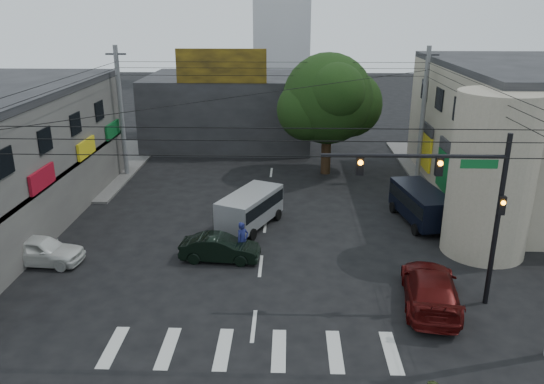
{
  "coord_description": "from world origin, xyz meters",
  "views": [
    {
      "loc": [
        1.27,
        -20.52,
        11.63
      ],
      "look_at": [
        0.48,
        4.0,
        3.03
      ],
      "focal_mm": 35.0,
      "sensor_mm": 36.0,
      "label": 1
    }
  ],
  "objects_px": {
    "dark_sedan": "(220,248)",
    "traffic_gantry": "(458,193)",
    "maroon_sedan": "(431,288)",
    "traffic_officer": "(243,240)",
    "street_tree": "(328,99)",
    "white_compact": "(40,250)",
    "utility_pole_far_left": "(121,113)",
    "navy_van": "(421,206)",
    "silver_minivan": "(250,210)",
    "utility_pole_far_right": "(423,115)"
  },
  "relations": [
    {
      "from": "traffic_gantry",
      "to": "traffic_officer",
      "type": "bearing_deg",
      "value": 155.87
    },
    {
      "from": "utility_pole_far_right",
      "to": "white_compact",
      "type": "bearing_deg",
      "value": -146.22
    },
    {
      "from": "white_compact",
      "to": "traffic_officer",
      "type": "distance_m",
      "value": 9.64
    },
    {
      "from": "silver_minivan",
      "to": "dark_sedan",
      "type": "bearing_deg",
      "value": -171.33
    },
    {
      "from": "maroon_sedan",
      "to": "silver_minivan",
      "type": "relative_size",
      "value": 1.12
    },
    {
      "from": "dark_sedan",
      "to": "maroon_sedan",
      "type": "relative_size",
      "value": 0.71
    },
    {
      "from": "utility_pole_far_left",
      "to": "maroon_sedan",
      "type": "relative_size",
      "value": 1.67
    },
    {
      "from": "silver_minivan",
      "to": "navy_van",
      "type": "distance_m",
      "value": 9.63
    },
    {
      "from": "utility_pole_far_left",
      "to": "traffic_officer",
      "type": "bearing_deg",
      "value": -53.79
    },
    {
      "from": "maroon_sedan",
      "to": "navy_van",
      "type": "height_order",
      "value": "navy_van"
    },
    {
      "from": "traffic_gantry",
      "to": "street_tree",
      "type": "bearing_deg",
      "value": 101.99
    },
    {
      "from": "utility_pole_far_left",
      "to": "silver_minivan",
      "type": "height_order",
      "value": "utility_pole_far_left"
    },
    {
      "from": "utility_pole_far_right",
      "to": "traffic_officer",
      "type": "height_order",
      "value": "utility_pole_far_right"
    },
    {
      "from": "white_compact",
      "to": "traffic_officer",
      "type": "height_order",
      "value": "traffic_officer"
    },
    {
      "from": "maroon_sedan",
      "to": "silver_minivan",
      "type": "height_order",
      "value": "silver_minivan"
    },
    {
      "from": "street_tree",
      "to": "silver_minivan",
      "type": "bearing_deg",
      "value": -115.23
    },
    {
      "from": "silver_minivan",
      "to": "traffic_officer",
      "type": "xyz_separation_m",
      "value": [
        -0.09,
        -3.85,
        -0.06
      ]
    },
    {
      "from": "maroon_sedan",
      "to": "traffic_officer",
      "type": "distance_m",
      "value": 9.04
    },
    {
      "from": "dark_sedan",
      "to": "traffic_gantry",
      "type": "bearing_deg",
      "value": -105.88
    },
    {
      "from": "navy_van",
      "to": "white_compact",
      "type": "bearing_deg",
      "value": 96.38
    },
    {
      "from": "utility_pole_far_right",
      "to": "dark_sedan",
      "type": "height_order",
      "value": "utility_pole_far_right"
    },
    {
      "from": "street_tree",
      "to": "navy_van",
      "type": "height_order",
      "value": "street_tree"
    },
    {
      "from": "traffic_gantry",
      "to": "maroon_sedan",
      "type": "height_order",
      "value": "traffic_gantry"
    },
    {
      "from": "street_tree",
      "to": "utility_pole_far_right",
      "type": "relative_size",
      "value": 0.95
    },
    {
      "from": "white_compact",
      "to": "traffic_gantry",
      "type": "bearing_deg",
      "value": -94.79
    },
    {
      "from": "traffic_gantry",
      "to": "traffic_officer",
      "type": "relative_size",
      "value": 3.93
    },
    {
      "from": "silver_minivan",
      "to": "traffic_officer",
      "type": "relative_size",
      "value": 2.69
    },
    {
      "from": "white_compact",
      "to": "maroon_sedan",
      "type": "bearing_deg",
      "value": -95.76
    },
    {
      "from": "traffic_gantry",
      "to": "utility_pole_far_left",
      "type": "relative_size",
      "value": 0.78
    },
    {
      "from": "traffic_gantry",
      "to": "navy_van",
      "type": "xyz_separation_m",
      "value": [
        0.93,
        8.68,
        -3.84
      ]
    },
    {
      "from": "utility_pole_far_right",
      "to": "traffic_officer",
      "type": "relative_size",
      "value": 5.02
    },
    {
      "from": "street_tree",
      "to": "silver_minivan",
      "type": "xyz_separation_m",
      "value": [
        -4.82,
        -10.24,
        -4.49
      ]
    },
    {
      "from": "street_tree",
      "to": "navy_van",
      "type": "distance_m",
      "value": 11.38
    },
    {
      "from": "maroon_sedan",
      "to": "traffic_officer",
      "type": "xyz_separation_m",
      "value": [
        -8.05,
        4.11,
        0.15
      ]
    },
    {
      "from": "street_tree",
      "to": "white_compact",
      "type": "relative_size",
      "value": 2.08
    },
    {
      "from": "silver_minivan",
      "to": "utility_pole_far_left",
      "type": "bearing_deg",
      "value": 70.54
    },
    {
      "from": "utility_pole_far_left",
      "to": "navy_van",
      "type": "distance_m",
      "value": 21.28
    },
    {
      "from": "dark_sedan",
      "to": "street_tree",
      "type": "bearing_deg",
      "value": -18.38
    },
    {
      "from": "dark_sedan",
      "to": "silver_minivan",
      "type": "relative_size",
      "value": 0.79
    },
    {
      "from": "dark_sedan",
      "to": "traffic_officer",
      "type": "bearing_deg",
      "value": -68.58
    },
    {
      "from": "street_tree",
      "to": "navy_van",
      "type": "xyz_separation_m",
      "value": [
        4.76,
        -9.32,
        -4.48
      ]
    },
    {
      "from": "traffic_gantry",
      "to": "traffic_officer",
      "type": "height_order",
      "value": "traffic_gantry"
    },
    {
      "from": "traffic_gantry",
      "to": "silver_minivan",
      "type": "bearing_deg",
      "value": 138.09
    },
    {
      "from": "white_compact",
      "to": "utility_pole_far_left",
      "type": "bearing_deg",
      "value": 4.37
    },
    {
      "from": "street_tree",
      "to": "white_compact",
      "type": "height_order",
      "value": "street_tree"
    },
    {
      "from": "dark_sedan",
      "to": "maroon_sedan",
      "type": "xyz_separation_m",
      "value": [
        9.12,
        -3.78,
        0.13
      ]
    },
    {
      "from": "traffic_gantry",
      "to": "dark_sedan",
      "type": "relative_size",
      "value": 1.84
    },
    {
      "from": "dark_sedan",
      "to": "white_compact",
      "type": "bearing_deg",
      "value": 98.39
    },
    {
      "from": "street_tree",
      "to": "traffic_gantry",
      "type": "relative_size",
      "value": 1.21
    },
    {
      "from": "dark_sedan",
      "to": "navy_van",
      "type": "xyz_separation_m",
      "value": [
        10.74,
        5.1,
        0.36
      ]
    }
  ]
}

